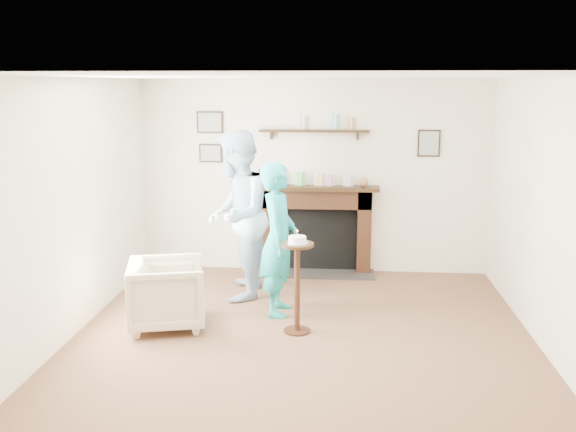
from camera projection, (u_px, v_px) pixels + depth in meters
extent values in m
plane|color=brown|center=(301.00, 343.00, 6.13)|extent=(5.00, 5.00, 0.00)
cube|color=silver|center=(314.00, 177.00, 8.32)|extent=(4.50, 0.04, 2.50)
cube|color=silver|center=(65.00, 212.00, 6.07)|extent=(0.04, 5.00, 2.50)
cube|color=silver|center=(554.00, 220.00, 5.69)|extent=(0.04, 5.00, 2.50)
cube|color=white|center=(302.00, 76.00, 5.63)|extent=(4.50, 5.00, 0.04)
cube|color=black|center=(263.00, 230.00, 8.42)|extent=(0.18, 0.20, 1.10)
cube|color=black|center=(364.00, 232.00, 8.31)|extent=(0.18, 0.20, 1.10)
cube|color=black|center=(313.00, 199.00, 8.28)|extent=(1.50, 0.20, 0.24)
cube|color=black|center=(313.00, 239.00, 8.46)|extent=(1.14, 0.06, 0.86)
cube|color=#2E2B29|center=(312.00, 273.00, 8.36)|extent=(1.60, 0.44, 0.03)
cube|color=black|center=(313.00, 188.00, 8.22)|extent=(1.68, 0.26, 0.05)
cube|color=black|center=(314.00, 131.00, 8.13)|extent=(1.40, 0.15, 0.03)
cube|color=black|center=(210.00, 122.00, 8.28)|extent=(0.34, 0.03, 0.28)
cube|color=black|center=(211.00, 153.00, 8.36)|extent=(0.30, 0.03, 0.24)
cube|color=black|center=(429.00, 143.00, 8.09)|extent=(0.28, 0.03, 0.34)
cube|color=black|center=(265.00, 177.00, 8.24)|extent=(0.16, 0.09, 0.22)
cylinder|color=silver|center=(265.00, 177.00, 8.19)|extent=(0.11, 0.01, 0.11)
sphere|color=green|center=(364.00, 182.00, 8.15)|extent=(0.12, 0.12, 0.12)
imported|color=#C3B791|center=(169.00, 326.00, 6.58)|extent=(0.92, 0.90, 0.69)
imported|color=silver|center=(238.00, 296.00, 7.49)|extent=(0.74, 0.94, 1.93)
imported|color=#20BAA1|center=(279.00, 312.00, 6.97)|extent=(0.40, 0.60, 1.64)
cylinder|color=black|center=(297.00, 331.00, 6.43)|extent=(0.27, 0.27, 0.02)
cylinder|color=black|center=(297.00, 288.00, 6.34)|extent=(0.06, 0.06, 0.87)
cylinder|color=black|center=(297.00, 245.00, 6.25)|extent=(0.33, 0.33, 0.03)
cylinder|color=silver|center=(297.00, 243.00, 6.24)|extent=(0.22, 0.22, 0.01)
cylinder|color=white|center=(297.00, 240.00, 6.24)|extent=(0.17, 0.17, 0.06)
cylinder|color=#FFDBA1|center=(297.00, 234.00, 6.22)|extent=(0.01, 0.01, 0.05)
sphere|color=orange|center=(297.00, 231.00, 6.22)|extent=(0.02, 0.02, 0.02)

